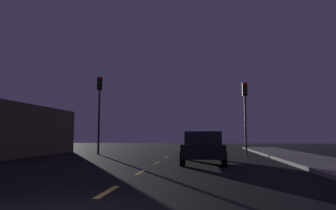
# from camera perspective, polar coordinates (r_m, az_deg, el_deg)

# --- Properties ---
(ground_plane) EXTENTS (80.00, 80.00, 0.00)m
(ground_plane) POSITION_cam_1_polar(r_m,az_deg,el_deg) (11.86, -4.46, -11.90)
(ground_plane) COLOR black
(lane_stripe_second) EXTENTS (0.16, 1.60, 0.01)m
(lane_stripe_second) POSITION_cam_1_polar(r_m,az_deg,el_deg) (7.62, -11.06, -15.34)
(lane_stripe_second) COLOR #EACC4C
(lane_stripe_second) RESTS_ON ground_plane
(lane_stripe_third) EXTENTS (0.16, 1.60, 0.01)m
(lane_stripe_third) POSITION_cam_1_polar(r_m,az_deg,el_deg) (11.27, -5.06, -12.21)
(lane_stripe_third) COLOR #EACC4C
(lane_stripe_third) RESTS_ON ground_plane
(lane_stripe_fourth) EXTENTS (0.16, 1.60, 0.01)m
(lane_stripe_fourth) POSITION_cam_1_polar(r_m,az_deg,el_deg) (14.99, -2.07, -10.56)
(lane_stripe_fourth) COLOR #EACC4C
(lane_stripe_fourth) RESTS_ON ground_plane
(lane_stripe_fifth) EXTENTS (0.16, 1.60, 0.01)m
(lane_stripe_fifth) POSITION_cam_1_polar(r_m,az_deg,el_deg) (18.75, -0.28, -9.56)
(lane_stripe_fifth) COLOR #EACC4C
(lane_stripe_fifth) RESTS_ON ground_plane
(traffic_signal_left) EXTENTS (0.32, 0.38, 5.37)m
(traffic_signal_left) POSITION_cam_1_polar(r_m,az_deg,el_deg) (22.17, -12.50, 0.84)
(traffic_signal_left) COLOR #2D2D30
(traffic_signal_left) RESTS_ON ground_plane
(traffic_signal_right) EXTENTS (0.32, 0.38, 4.79)m
(traffic_signal_right) POSITION_cam_1_polar(r_m,az_deg,el_deg) (21.08, 13.97, 0.19)
(traffic_signal_right) COLOR #4C4C51
(traffic_signal_right) RESTS_ON ground_plane
(car_stopped_ahead) EXTENTS (1.98, 4.58, 1.49)m
(car_stopped_ahead) POSITION_cam_1_polar(r_m,az_deg,el_deg) (14.97, 6.45, -7.66)
(car_stopped_ahead) COLOR black
(car_stopped_ahead) RESTS_ON ground_plane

